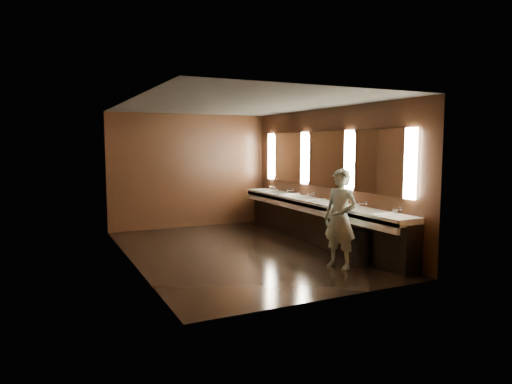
% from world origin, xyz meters
% --- Properties ---
extents(floor, '(6.00, 6.00, 0.00)m').
position_xyz_m(floor, '(0.00, 0.00, 0.00)').
color(floor, black).
rests_on(floor, ground).
extents(ceiling, '(4.00, 6.00, 0.02)m').
position_xyz_m(ceiling, '(0.00, 0.00, 2.80)').
color(ceiling, '#2D2D2B').
rests_on(ceiling, wall_back).
extents(wall_back, '(4.00, 0.02, 2.80)m').
position_xyz_m(wall_back, '(0.00, 3.00, 1.40)').
color(wall_back, black).
rests_on(wall_back, floor).
extents(wall_front, '(4.00, 0.02, 2.80)m').
position_xyz_m(wall_front, '(0.00, -3.00, 1.40)').
color(wall_front, black).
rests_on(wall_front, floor).
extents(wall_left, '(0.02, 6.00, 2.80)m').
position_xyz_m(wall_left, '(-2.00, 0.00, 1.40)').
color(wall_left, black).
rests_on(wall_left, floor).
extents(wall_right, '(0.02, 6.00, 2.80)m').
position_xyz_m(wall_right, '(2.00, 0.00, 1.40)').
color(wall_right, black).
rests_on(wall_right, floor).
extents(sink_counter, '(0.55, 5.40, 1.01)m').
position_xyz_m(sink_counter, '(1.79, 0.00, 0.50)').
color(sink_counter, black).
rests_on(sink_counter, floor).
extents(mirror_band, '(0.06, 5.03, 1.15)m').
position_xyz_m(mirror_band, '(1.98, -0.00, 1.75)').
color(mirror_band, '#FCEAC8').
rests_on(mirror_band, wall_right).
extents(person, '(0.58, 0.71, 1.66)m').
position_xyz_m(person, '(1.07, -1.78, 0.83)').
color(person, '#9CDEE9').
rests_on(person, floor).
extents(trash_bin, '(0.46, 0.46, 0.58)m').
position_xyz_m(trash_bin, '(1.58, -1.73, 0.29)').
color(trash_bin, black).
rests_on(trash_bin, floor).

